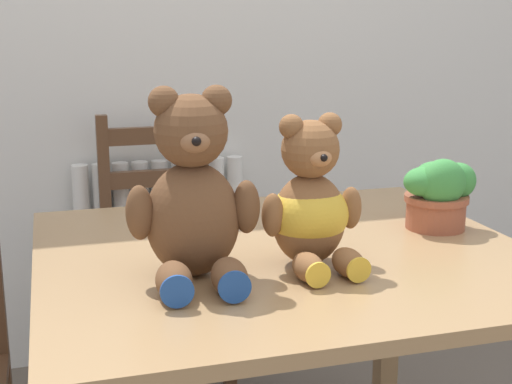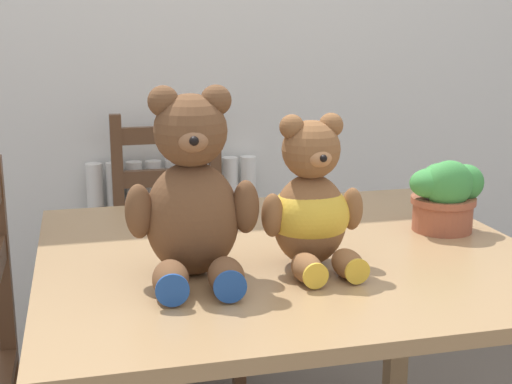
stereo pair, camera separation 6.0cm
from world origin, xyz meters
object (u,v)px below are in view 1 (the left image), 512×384
Objects in this scene: wooden_chair_behind at (163,262)px; potted_plant at (438,192)px; teddy_bear_left at (193,197)px; teddy_bear_right at (311,206)px.

potted_plant is (0.57, -0.84, 0.41)m from wooden_chair_behind.
wooden_chair_behind is at bearing -90.65° from teddy_bear_left.
wooden_chair_behind reaches higher than potted_plant.
teddy_bear_left is 0.26m from teddy_bear_right.
wooden_chair_behind is 4.95× the size of potted_plant.
potted_plant is at bearing -160.82° from teddy_bear_right.
teddy_bear_left reaches higher than potted_plant.
teddy_bear_left is 2.00× the size of potted_plant.
teddy_bear_right is at bearing -174.43° from teddy_bear_left.
teddy_bear_right is 1.67× the size of potted_plant.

